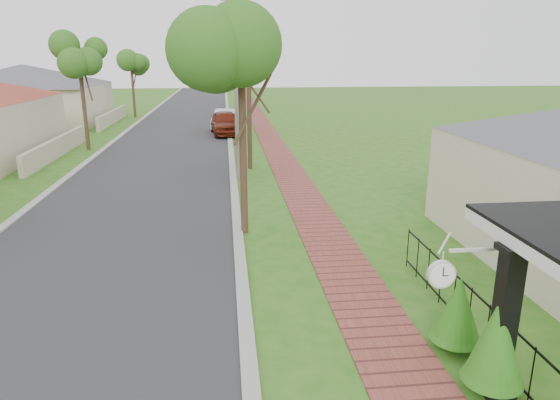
{
  "coord_description": "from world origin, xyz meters",
  "views": [
    {
      "loc": [
        0.36,
        -7.43,
        5.19
      ],
      "look_at": [
        1.76,
        5.26,
        1.5
      ],
      "focal_mm": 32.0,
      "sensor_mm": 36.0,
      "label": 1
    }
  ],
  "objects_px": {
    "porch_post": "(503,330)",
    "parked_car_white": "(225,119)",
    "station_clock": "(444,272)",
    "parked_car_red": "(226,123)",
    "near_tree": "(241,69)",
    "utility_pole": "(237,87)"
  },
  "relations": [
    {
      "from": "porch_post",
      "to": "parked_car_white",
      "type": "relative_size",
      "value": 0.59
    },
    {
      "from": "station_clock",
      "to": "parked_car_red",
      "type": "bearing_deg",
      "value": 96.8
    },
    {
      "from": "parked_car_red",
      "to": "near_tree",
      "type": "distance_m",
      "value": 20.37
    },
    {
      "from": "utility_pole",
      "to": "station_clock",
      "type": "xyz_separation_m",
      "value": [
        2.78,
        -14.68,
        -1.99
      ]
    },
    {
      "from": "porch_post",
      "to": "near_tree",
      "type": "distance_m",
      "value": 9.57
    },
    {
      "from": "parked_car_white",
      "to": "utility_pole",
      "type": "xyz_separation_m",
      "value": [
        0.5,
        -15.67,
        3.24
      ]
    },
    {
      "from": "parked_car_red",
      "to": "utility_pole",
      "type": "relative_size",
      "value": 0.61
    },
    {
      "from": "parked_car_white",
      "to": "utility_pole",
      "type": "bearing_deg",
      "value": -78.86
    },
    {
      "from": "near_tree",
      "to": "station_clock",
      "type": "height_order",
      "value": "near_tree"
    },
    {
      "from": "near_tree",
      "to": "utility_pole",
      "type": "distance_m",
      "value": 7.13
    },
    {
      "from": "porch_post",
      "to": "near_tree",
      "type": "height_order",
      "value": "near_tree"
    },
    {
      "from": "near_tree",
      "to": "parked_car_red",
      "type": "bearing_deg",
      "value": 91.33
    },
    {
      "from": "porch_post",
      "to": "station_clock",
      "type": "relative_size",
      "value": 2.35
    },
    {
      "from": "parked_car_white",
      "to": "porch_post",
      "type": "bearing_deg",
      "value": -73.0
    },
    {
      "from": "near_tree",
      "to": "utility_pole",
      "type": "height_order",
      "value": "utility_pole"
    },
    {
      "from": "parked_car_white",
      "to": "near_tree",
      "type": "bearing_deg",
      "value": -79.52
    },
    {
      "from": "parked_car_red",
      "to": "station_clock",
      "type": "xyz_separation_m",
      "value": [
        3.28,
        -27.55,
        1.15
      ]
    },
    {
      "from": "parked_car_red",
      "to": "parked_car_white",
      "type": "distance_m",
      "value": 2.79
    },
    {
      "from": "porch_post",
      "to": "near_tree",
      "type": "xyz_separation_m",
      "value": [
        -3.69,
        8.0,
        3.73
      ]
    },
    {
      "from": "parked_car_white",
      "to": "station_clock",
      "type": "distance_m",
      "value": 30.55
    },
    {
      "from": "parked_car_red",
      "to": "parked_car_white",
      "type": "bearing_deg",
      "value": 83.32
    },
    {
      "from": "station_clock",
      "to": "utility_pole",
      "type": "bearing_deg",
      "value": 100.74
    }
  ]
}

